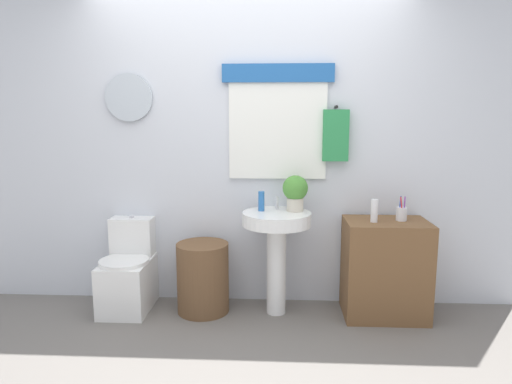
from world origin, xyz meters
name	(u,v)px	position (x,y,z in m)	size (l,w,h in m)	color
ground_plane	(236,371)	(0.00, 0.00, 0.00)	(8.00, 8.00, 0.00)	slate
back_wall	(249,144)	(0.00, 1.15, 1.31)	(4.40, 0.18, 2.60)	silver
toilet	(129,274)	(-0.95, 0.88, 0.28)	(0.38, 0.51, 0.73)	white
laundry_hamper	(203,278)	(-0.34, 0.85, 0.28)	(0.41, 0.41, 0.55)	brown
pedestal_sink	(277,237)	(0.24, 0.85, 0.61)	(0.53, 0.53, 0.81)	white
faucet	(277,203)	(0.24, 0.97, 0.86)	(0.03, 0.03, 0.10)	silver
wooden_cabinet	(385,269)	(1.07, 0.85, 0.37)	(0.62, 0.44, 0.75)	brown
soap_bottle	(261,201)	(0.12, 0.90, 0.88)	(0.05, 0.05, 0.15)	#2D6BB7
potted_plant	(295,191)	(0.38, 0.91, 0.96)	(0.20, 0.20, 0.28)	beige
lotion_bottle	(374,211)	(0.96, 0.81, 0.84)	(0.05, 0.05, 0.17)	white
toothbrush_cup	(402,214)	(1.18, 0.87, 0.80)	(0.08, 0.08, 0.19)	silver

